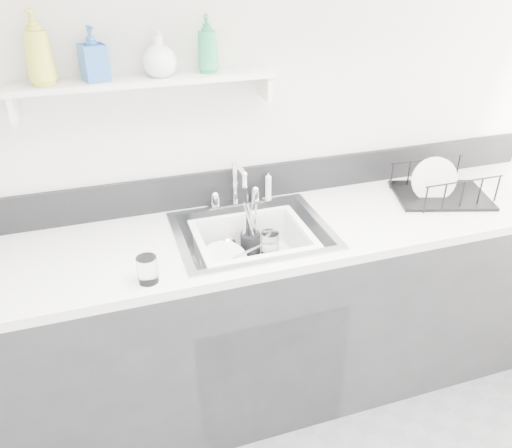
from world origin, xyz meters
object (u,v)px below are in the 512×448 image
object	(u,v)px
wash_tub	(253,251)
dish_rack	(443,182)
counter_run	(253,317)
sink	(252,249)

from	to	relation	value
wash_tub	dish_rack	distance (m)	0.98
dish_rack	counter_run	bearing A→B (deg)	-160.78
sink	wash_tub	distance (m)	0.04
sink	dish_rack	xyz separation A→B (m)	(0.95, 0.03, 0.16)
sink	wash_tub	bearing A→B (deg)	-105.68
counter_run	wash_tub	world-z (taller)	wash_tub
sink	wash_tub	xyz separation A→B (m)	(-0.01, -0.04, 0.01)
wash_tub	dish_rack	size ratio (longest dim) A/B	1.11
counter_run	dish_rack	bearing A→B (deg)	2.08
sink	wash_tub	size ratio (longest dim) A/B	1.35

